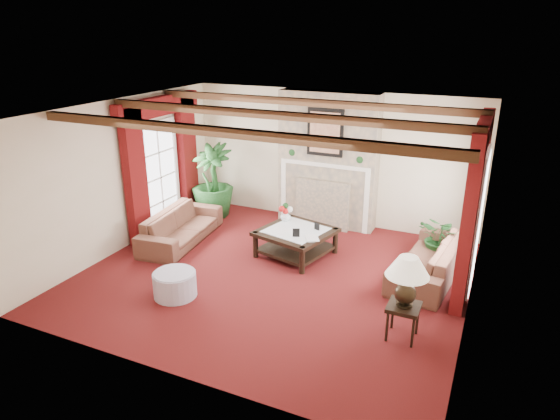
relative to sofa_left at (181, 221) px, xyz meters
The scene contains 23 objects.
floor 2.30m from the sofa_left, 13.80° to the right, with size 6.00×6.00×0.00m, color #460C0C.
ceiling 3.23m from the sofa_left, 13.80° to the right, with size 6.00×6.00×0.00m, color white.
back_wall 3.26m from the sofa_left, 45.12° to the left, with size 6.00×0.02×2.70m, color beige.
left_wall 1.36m from the sofa_left, 145.96° to the right, with size 0.02×5.50×2.70m, color beige.
right_wall 5.31m from the sofa_left, ahead, with size 0.02×5.50×2.70m, color beige.
ceiling_beams 3.19m from the sofa_left, 13.80° to the right, with size 6.00×3.00×0.12m, color #3E2213, non-canonical shape.
fireplace 3.76m from the sofa_left, 42.41° to the left, with size 2.00×0.52×2.70m, color tan, non-canonical shape.
french_door_left 1.95m from the sofa_left, 149.18° to the left, with size 0.10×1.10×2.16m, color white, non-canonical shape.
french_door_right 5.47m from the sofa_left, ahead, with size 0.10×1.10×2.16m, color white, non-canonical shape.
curtains_left 2.30m from the sofa_left, 145.16° to the left, with size 0.20×2.40×2.55m, color #4B0A0A, non-canonical shape.
curtains_right 5.52m from the sofa_left, ahead, with size 0.20×2.40×2.55m, color #4B0A0A, non-canonical shape.
sofa_left is the anchor object (origin of this frame).
sofa_right 4.55m from the sofa_left, ahead, with size 0.86×2.21×0.84m, color #3C1019.
potted_palm 1.44m from the sofa_left, 96.60° to the left, with size 1.01×1.64×0.88m, color black.
small_plant 4.75m from the sofa_left, 14.42° to the left, with size 1.07×1.09×0.64m, color black.
coffee_table 2.25m from the sofa_left, ahead, with size 1.17×1.17×0.48m, color black, non-canonical shape.
side_table 4.69m from the sofa_left, 17.59° to the right, with size 0.41×0.41×0.48m, color black, non-canonical shape.
ottoman 2.09m from the sofa_left, 57.61° to the right, with size 0.65×0.65×0.38m, color #ACA4BA.
table_lamp 4.71m from the sofa_left, 17.59° to the right, with size 0.56×0.56×0.71m, color black, non-canonical shape.
flower_vase 1.99m from the sofa_left, 19.88° to the left, with size 0.25×0.25×0.19m, color silver.
book 2.54m from the sofa_left, ahead, with size 0.20×0.13×0.29m, color black.
photo_frame_a 2.35m from the sofa_left, ahead, with size 0.12×0.02×0.16m, color black, non-canonical shape.
photo_frame_b 2.61m from the sofa_left, 10.80° to the left, with size 0.11×0.02×0.14m, color black, non-canonical shape.
Camera 1 is at (3.14, -6.64, 3.87)m, focal length 32.00 mm.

